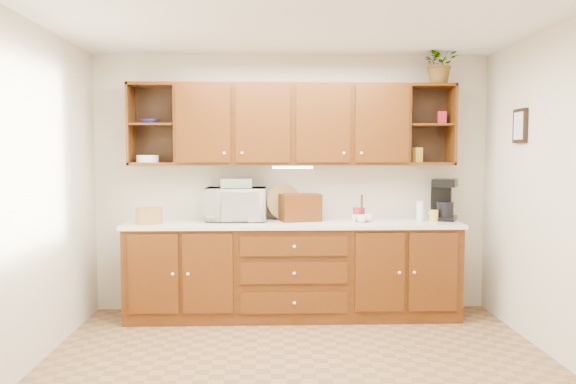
{
  "coord_description": "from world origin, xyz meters",
  "views": [
    {
      "loc": [
        -0.22,
        -3.99,
        1.61
      ],
      "look_at": [
        -0.06,
        1.15,
        1.25
      ],
      "focal_mm": 35.0,
      "sensor_mm": 36.0,
      "label": 1
    }
  ],
  "objects": [
    {
      "name": "framed_picture",
      "position": [
        1.98,
        0.9,
        1.85
      ],
      "size": [
        0.03,
        0.24,
        0.3
      ],
      "primitive_type": "cube",
      "color": "black",
      "rests_on": "right_wall"
    },
    {
      "name": "ceiling",
      "position": [
        0.0,
        0.0,
        2.6
      ],
      "size": [
        4.0,
        4.0,
        0.0
      ],
      "primitive_type": "plane",
      "rotation": [
        3.14,
        0.0,
        0.0
      ],
      "color": "white",
      "rests_on": "back_wall"
    },
    {
      "name": "pantry_box_yellow",
      "position": [
        1.25,
        1.57,
        1.59
      ],
      "size": [
        0.1,
        0.09,
        0.15
      ],
      "primitive_type": "cube",
      "rotation": [
        0.0,
        0.0,
        0.39
      ],
      "color": "gold",
      "rests_on": "upper_cabinets"
    },
    {
      "name": "undercabinet_light",
      "position": [
        0.0,
        1.53,
        1.47
      ],
      "size": [
        0.4,
        0.05,
        0.02
      ],
      "primitive_type": "cube",
      "color": "white",
      "rests_on": "upper_cabinets"
    },
    {
      "name": "bowl_stack",
      "position": [
        -1.4,
        1.57,
        1.92
      ],
      "size": [
        0.18,
        0.18,
        0.04
      ],
      "primitive_type": "imported",
      "rotation": [
        0.0,
        0.0,
        -0.12
      ],
      "color": "navy",
      "rests_on": "upper_cabinets"
    },
    {
      "name": "left_wall",
      "position": [
        -2.0,
        0.0,
        1.3
      ],
      "size": [
        0.0,
        3.5,
        3.5
      ],
      "primitive_type": "plane",
      "rotation": [
        1.57,
        0.0,
        1.57
      ],
      "color": "beige",
      "rests_on": "floor"
    },
    {
      "name": "pantry_box_red",
      "position": [
        1.49,
        1.58,
        1.96
      ],
      "size": [
        0.09,
        0.08,
        0.12
      ],
      "primitive_type": "cube",
      "rotation": [
        0.0,
        0.0,
        -0.14
      ],
      "color": "#A91824",
      "rests_on": "upper_cabinets"
    },
    {
      "name": "wicker_basket",
      "position": [
        -1.37,
        1.35,
        1.01
      ],
      "size": [
        0.33,
        0.33,
        0.15
      ],
      "primitive_type": "cylinder",
      "rotation": [
        0.0,
        0.0,
        0.39
      ],
      "color": "#A98346",
      "rests_on": "countertop"
    },
    {
      "name": "towel_stack",
      "position": [
        -0.56,
        1.56,
        1.31
      ],
      "size": [
        0.32,
        0.25,
        0.09
      ],
      "primitive_type": "cube",
      "rotation": [
        0.0,
        0.0,
        0.09
      ],
      "color": "tan",
      "rests_on": "microwave"
    },
    {
      "name": "back_wall",
      "position": [
        0.0,
        1.75,
        1.3
      ],
      "size": [
        4.0,
        0.0,
        4.0
      ],
      "primitive_type": "plane",
      "rotation": [
        1.57,
        0.0,
        0.0
      ],
      "color": "beige",
      "rests_on": "floor"
    },
    {
      "name": "plate_stack",
      "position": [
        -1.43,
        1.56,
        1.56
      ],
      "size": [
        0.24,
        0.24,
        0.07
      ],
      "primitive_type": "cylinder",
      "rotation": [
        0.0,
        0.0,
        -0.1
      ],
      "color": "white",
      "rests_on": "upper_cabinets"
    },
    {
      "name": "woven_tray",
      "position": [
        -0.09,
        1.66,
        0.95
      ],
      "size": [
        0.37,
        0.22,
        0.36
      ],
      "primitive_type": "cylinder",
      "rotation": [
        1.36,
        0.0,
        0.37
      ],
      "color": "#A98346",
      "rests_on": "countertop"
    },
    {
      "name": "right_wall",
      "position": [
        2.0,
        0.0,
        1.3
      ],
      "size": [
        0.0,
        3.5,
        3.5
      ],
      "primitive_type": "plane",
      "rotation": [
        1.57,
        0.0,
        -1.57
      ],
      "color": "beige",
      "rests_on": "floor"
    },
    {
      "name": "upper_cabinets",
      "position": [
        0.01,
        1.59,
        1.89
      ],
      "size": [
        3.2,
        0.33,
        0.8
      ],
      "color": "#3B1C06",
      "rests_on": "back_wall"
    },
    {
      "name": "canister_white",
      "position": [
        1.27,
        1.5,
        1.04
      ],
      "size": [
        0.07,
        0.07,
        0.2
      ],
      "primitive_type": "cylinder",
      "rotation": [
        0.0,
        0.0,
        0.03
      ],
      "color": "white",
      "rests_on": "countertop"
    },
    {
      "name": "canister_red",
      "position": [
        0.65,
        1.48,
        1.01
      ],
      "size": [
        0.14,
        0.14,
        0.13
      ],
      "primitive_type": "cylinder",
      "rotation": [
        0.0,
        0.0,
        0.17
      ],
      "color": "#A91824",
      "rests_on": "countertop"
    },
    {
      "name": "floor",
      "position": [
        0.0,
        0.0,
        0.0
      ],
      "size": [
        4.0,
        4.0,
        0.0
      ],
      "primitive_type": "plane",
      "color": "olive",
      "rests_on": "ground"
    },
    {
      "name": "microwave",
      "position": [
        -0.56,
        1.56,
        1.1
      ],
      "size": [
        0.6,
        0.41,
        0.33
      ],
      "primitive_type": "imported",
      "rotation": [
        0.0,
        0.0,
        -0.01
      ],
      "color": "beige",
      "rests_on": "countertop"
    },
    {
      "name": "bread_box",
      "position": [
        0.07,
        1.51,
        1.07
      ],
      "size": [
        0.43,
        0.33,
        0.27
      ],
      "primitive_type": "cube",
      "rotation": [
        0.0,
        0.0,
        0.25
      ],
      "color": "#3B1C06",
      "rests_on": "countertop"
    },
    {
      "name": "canister_yellow",
      "position": [
        1.39,
        1.45,
        0.99
      ],
      "size": [
        0.12,
        0.12,
        0.11
      ],
      "primitive_type": "cylinder",
      "rotation": [
        0.0,
        0.0,
        -0.38
      ],
      "color": "gold",
      "rests_on": "countertop"
    },
    {
      "name": "countertop",
      "position": [
        0.0,
        1.44,
        0.92
      ],
      "size": [
        3.24,
        0.64,
        0.04
      ],
      "primitive_type": "cube",
      "color": "white",
      "rests_on": "base_cabinets"
    },
    {
      "name": "mug_tree",
      "position": [
        0.67,
        1.42,
        0.98
      ],
      "size": [
        0.25,
        0.24,
        0.27
      ],
      "rotation": [
        0.0,
        0.0,
        0.35
      ],
      "color": "#3B1C06",
      "rests_on": "countertop"
    },
    {
      "name": "base_cabinets",
      "position": [
        0.0,
        1.45,
        0.45
      ],
      "size": [
        3.2,
        0.6,
        0.9
      ],
      "primitive_type": "cube",
      "color": "#3B1C06",
      "rests_on": "floor"
    },
    {
      "name": "coffee_maker",
      "position": [
        1.52,
        1.56,
        1.14
      ],
      "size": [
        0.32,
        0.36,
        0.41
      ],
      "rotation": [
        0.0,
        0.0,
        -0.43
      ],
      "color": "black",
      "rests_on": "countertop"
    },
    {
      "name": "wine_bottle",
      "position": [
        -0.53,
        1.46,
        1.1
      ],
      "size": [
        0.08,
        0.08,
        0.32
      ],
      "primitive_type": "cylinder",
      "rotation": [
        0.0,
        0.0,
        -0.31
      ],
      "color": "black",
      "rests_on": "countertop"
    },
    {
      "name": "potted_plant",
      "position": [
        1.45,
        1.54,
        2.49
      ],
      "size": [
        0.42,
        0.39,
        0.4
      ],
      "primitive_type": "imported",
      "rotation": [
        0.0,
        0.0,
        0.24
      ],
      "color": "#999999",
      "rests_on": "upper_cabinets"
    }
  ]
}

